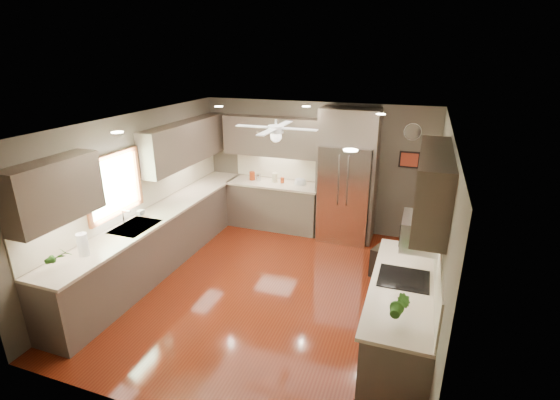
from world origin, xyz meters
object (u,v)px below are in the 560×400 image
Objects in this scene: stool at (388,262)px; paper_towel at (83,245)px; potted_plant_right at (400,306)px; bowl at (300,184)px; canister_d at (282,180)px; canister_c at (275,178)px; refrigerator at (347,178)px; microwave at (420,232)px; soap_bottle at (141,212)px; potted_plant_left at (59,256)px; canister_a at (252,176)px; canister_b at (259,177)px.

paper_towel is at bearing -145.95° from stool.
potted_plant_right is 1.37× the size of bowl.
paper_towel reaches higher than canister_d.
canister_c is 4.58m from potted_plant_right.
refrigerator is (-1.21, 3.66, 0.09)m from potted_plant_right.
canister_d is 0.19× the size of stool.
canister_c is 1.69× the size of canister_d.
canister_c reaches higher than bowl.
refrigerator reaches higher than microwave.
canister_d reaches higher than bowl.
canister_d reaches higher than stool.
potted_plant_left reaches higher than soap_bottle.
soap_bottle is at bearing -109.44° from canister_a.
canister_d is 0.20× the size of microwave.
bowl is (0.36, -0.01, -0.03)m from canister_d.
canister_c is at bearing 125.30° from potted_plant_right.
canister_b is at bearing 128.82° from potted_plant_right.
microwave reaches higher than canister_a.
canister_a is at bearing -178.59° from canister_c.
refrigerator is at bearing -1.35° from canister_b.
canister_b is 4.17m from microwave.
potted_plant_left is (-0.88, -4.02, 0.09)m from canister_b.
microwave is (2.24, -2.76, 0.51)m from bowl.
potted_plant_left is at bearing -142.19° from stool.
microwave is 4.10m from paper_towel.
refrigerator is at bearing -3.29° from bowl.
potted_plant_right is at bearing -56.31° from canister_d.
paper_towel is (-2.65, -3.62, -0.11)m from refrigerator.
canister_a is 0.64m from canister_d.
canister_d is at bearing 123.69° from potted_plant_right.
canister_a is 0.07× the size of refrigerator.
paper_towel is at bearing 179.37° from potted_plant_right.
stool is 1.70× the size of paper_towel.
canister_d is at bearing 71.20° from potted_plant_left.
canister_a is 3.22m from stool.
canister_a reaches higher than bowl.
soap_bottle is 3.96m from stool.
stool is (-0.26, 2.47, -0.86)m from potted_plant_right.
refrigerator reaches higher than stool.
canister_b is 0.47× the size of potted_plant_right.
bowl is at bearing -2.63° from canister_c.
soap_bottle is (-0.99, -2.37, 0.02)m from canister_b.
canister_a is 1.20× the size of canister_b.
canister_b is 0.50m from canister_d.
refrigerator is (1.77, -0.04, 0.18)m from canister_b.
canister_a is at bearing 179.61° from canister_d.
soap_bottle is at bearing 174.71° from microwave.
microwave reaches higher than potted_plant_left.
canister_c is at bearing 1.41° from canister_a.
canister_d is 0.35× the size of potted_plant_right.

